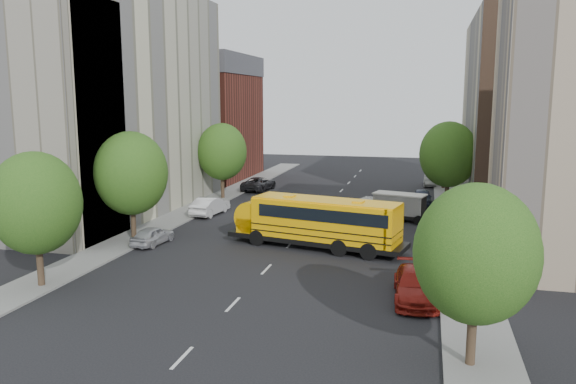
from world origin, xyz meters
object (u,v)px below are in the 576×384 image
at_px(street_tree_2, 222,152).
at_px(parked_car_5, 430,180).
at_px(street_tree_5, 445,147).
at_px(school_bus, 314,220).
at_px(street_tree_1, 131,173).
at_px(parked_car_3, 416,285).
at_px(safari_truck, 394,206).
at_px(street_tree_3, 476,254).
at_px(street_tree_0, 35,203).
at_px(street_tree_4, 448,154).
at_px(parked_car_4, 422,197).
at_px(parked_car_0, 153,235).
at_px(parked_car_1, 210,206).
at_px(parked_car_2, 259,184).

relative_size(street_tree_2, parked_car_5, 1.85).
xyz_separation_m(street_tree_5, school_bus, (-9.19, -28.41, -2.74)).
distance_m(street_tree_1, parked_car_3, 21.45).
height_order(safari_truck, parked_car_5, safari_truck).
height_order(street_tree_1, street_tree_3, street_tree_1).
bearing_deg(street_tree_0, parked_car_5, 63.90).
height_order(street_tree_4, parked_car_4, street_tree_4).
relative_size(school_bus, parked_car_0, 3.31).
height_order(street_tree_2, parked_car_0, street_tree_2).
height_order(parked_car_1, parked_car_2, parked_car_1).
bearing_deg(parked_car_2, street_tree_1, 90.99).
relative_size(street_tree_4, parked_car_5, 1.95).
distance_m(street_tree_2, parked_car_1, 8.92).
xyz_separation_m(street_tree_2, parked_car_1, (1.71, -7.77, -4.03)).
distance_m(school_bus, parked_car_3, 11.23).
relative_size(street_tree_0, street_tree_1, 0.94).
bearing_deg(parked_car_2, parked_car_1, 94.51).
bearing_deg(street_tree_0, parked_car_4, 56.19).
xyz_separation_m(school_bus, parked_car_3, (6.99, -8.71, -1.19)).
bearing_deg(parked_car_5, street_tree_3, -87.39).
relative_size(safari_truck, parked_car_0, 1.47).
xyz_separation_m(street_tree_0, school_bus, (12.81, 11.59, -2.68)).
xyz_separation_m(street_tree_0, parked_car_0, (1.64, 9.67, -3.99)).
xyz_separation_m(street_tree_2, parked_car_3, (19.80, -25.11, -4.05)).
distance_m(parked_car_0, parked_car_2, 24.33).
bearing_deg(street_tree_2, street_tree_3, -55.49).
relative_size(street_tree_0, parked_car_0, 1.93).
bearing_deg(safari_truck, street_tree_1, -130.97).
distance_m(street_tree_1, street_tree_5, 37.20).
height_order(street_tree_3, street_tree_4, street_tree_4).
bearing_deg(street_tree_3, street_tree_0, 169.70).
xyz_separation_m(safari_truck, parked_car_5, (3.01, 20.00, -0.53)).
bearing_deg(street_tree_4, parked_car_5, 95.69).
bearing_deg(street_tree_5, street_tree_1, -126.25).
distance_m(safari_truck, parked_car_5, 20.23).
xyz_separation_m(street_tree_3, street_tree_4, (0.00, 32.00, 0.62)).
distance_m(safari_truck, parked_car_1, 15.99).
xyz_separation_m(street_tree_0, street_tree_3, (22.00, -4.00, -0.19)).
relative_size(street_tree_2, parked_car_3, 1.45).
height_order(street_tree_2, street_tree_3, street_tree_2).
bearing_deg(parked_car_1, parked_car_4, -147.49).
distance_m(street_tree_3, school_bus, 18.27).
height_order(school_bus, parked_car_0, school_bus).
bearing_deg(parked_car_5, street_tree_5, -54.74).
distance_m(parked_car_2, parked_car_5, 20.25).
height_order(street_tree_5, parked_car_5, street_tree_5).
distance_m(street_tree_4, parked_car_4, 5.11).
relative_size(street_tree_0, safari_truck, 1.31).
distance_m(street_tree_3, street_tree_4, 32.01).
relative_size(street_tree_0, school_bus, 0.58).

